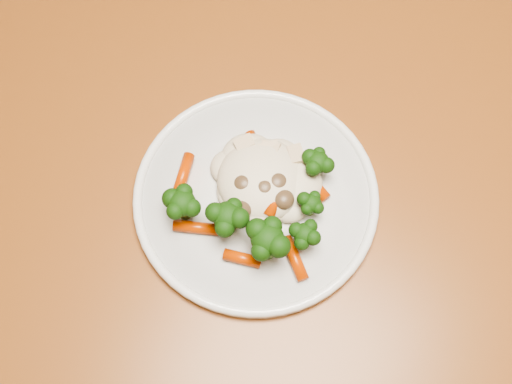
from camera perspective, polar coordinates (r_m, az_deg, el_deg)
dining_table at (r=0.81m, az=-1.88°, el=4.30°), size 1.42×1.07×0.75m
plate at (r=0.67m, az=-0.00°, el=-0.49°), size 0.25×0.25×0.01m
meal at (r=0.65m, az=0.28°, el=-0.33°), size 0.17×0.15×0.05m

